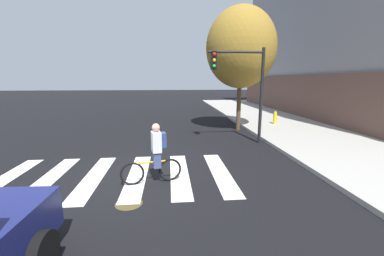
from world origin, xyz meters
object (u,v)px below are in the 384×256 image
at_px(manhole_cover, 129,204).
at_px(fire_hydrant, 275,118).
at_px(street_tree_near, 241,48).
at_px(cyclist, 155,154).
at_px(traffic_light_near, 244,79).

relative_size(manhole_cover, fire_hydrant, 0.82).
bearing_deg(street_tree_near, cyclist, -121.86).
bearing_deg(fire_hydrant, traffic_light_near, -130.44).
bearing_deg(manhole_cover, fire_hydrant, 50.23).
distance_m(cyclist, street_tree_near, 9.01).
height_order(cyclist, fire_hydrant, cyclist).
bearing_deg(manhole_cover, cyclist, 63.59).
xyz_separation_m(traffic_light_near, street_tree_near, (0.68, 2.97, 1.67)).
distance_m(manhole_cover, fire_hydrant, 11.73).
distance_m(traffic_light_near, fire_hydrant, 5.54).
distance_m(manhole_cover, cyclist, 1.56).
relative_size(cyclist, traffic_light_near, 0.40).
height_order(manhole_cover, street_tree_near, street_tree_near).
distance_m(fire_hydrant, street_tree_near, 4.83).
height_order(fire_hydrant, street_tree_near, street_tree_near).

